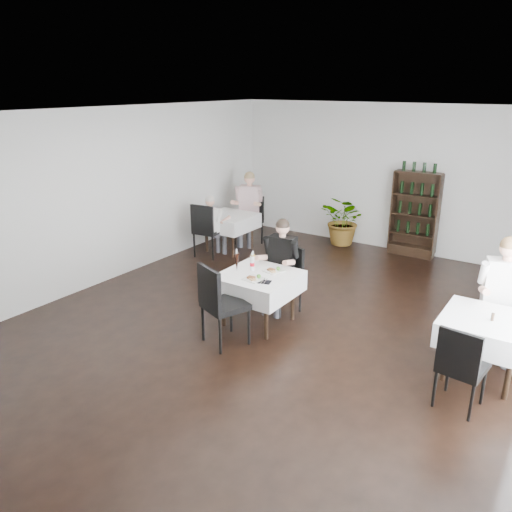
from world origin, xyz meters
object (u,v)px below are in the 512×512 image
Objects in this scene: wine_shelf at (414,215)px; main_table at (259,284)px; diner_main at (280,259)px; potted_tree at (345,221)px.

wine_shelf is 4.41m from main_table.
diner_main is (0.01, 0.57, 0.22)m from main_table.
wine_shelf is at bearing 78.22° from main_table.
wine_shelf is 1.70× the size of main_table.
main_table is 0.95× the size of potted_tree.
main_table is at bearing -101.78° from wine_shelf.
potted_tree is at bearing 98.76° from diner_main.
potted_tree reaches higher than main_table.
main_table is 0.71× the size of diner_main.
wine_shelf is at bearing 76.67° from diner_main.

